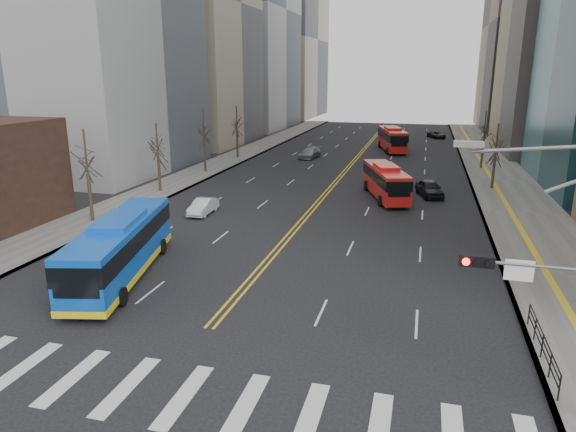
{
  "coord_description": "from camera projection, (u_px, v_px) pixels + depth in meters",
  "views": [
    {
      "loc": [
        9.08,
        -14.8,
        11.42
      ],
      "look_at": [
        2.64,
        9.35,
        4.45
      ],
      "focal_mm": 32.0,
      "sensor_mm": 36.0,
      "label": 1
    }
  ],
  "objects": [
    {
      "name": "red_bus_far",
      "position": [
        392.0,
        138.0,
        77.71
      ],
      "size": [
        5.27,
        11.63,
        3.59
      ],
      "color": "red",
      "rests_on": "ground"
    },
    {
      "name": "car_white",
      "position": [
        203.0,
        206.0,
        42.98
      ],
      "size": [
        1.4,
        3.93,
        1.29
      ],
      "primitive_type": "imported",
      "rotation": [
        0.0,
        0.0,
        0.01
      ],
      "color": "silver",
      "rests_on": "ground"
    },
    {
      "name": "pedestrian_railing",
      "position": [
        543.0,
        342.0,
        20.91
      ],
      "size": [
        0.06,
        6.06,
        1.02
      ],
      "color": "black",
      "rests_on": "sidewalk_right"
    },
    {
      "name": "centerline",
      "position": [
        355.0,
        160.0,
        70.29
      ],
      "size": [
        0.55,
        100.0,
        0.01
      ],
      "color": "gold",
      "rests_on": "ground"
    },
    {
      "name": "red_bus_near",
      "position": [
        386.0,
        180.0,
        48.17
      ],
      "size": [
        5.28,
        10.2,
        3.2
      ],
      "color": "red",
      "rests_on": "ground"
    },
    {
      "name": "signal_mast",
      "position": [
        567.0,
        288.0,
        16.23
      ],
      "size": [
        5.37,
        0.37,
        9.39
      ],
      "color": "gray",
      "rests_on": "ground"
    },
    {
      "name": "street_trees",
      "position": [
        258.0,
        140.0,
        51.73
      ],
      "size": [
        35.2,
        47.2,
        7.6
      ],
      "color": "#2F241D",
      "rests_on": "ground"
    },
    {
      "name": "car_dark_mid",
      "position": [
        429.0,
        188.0,
        49.1
      ],
      "size": [
        3.09,
        4.93,
        1.57
      ],
      "primitive_type": "imported",
      "rotation": [
        0.0,
        0.0,
        0.29
      ],
      "color": "black",
      "rests_on": "ground"
    },
    {
      "name": "ground",
      "position": [
        155.0,
        391.0,
        19.1
      ],
      "size": [
        220.0,
        220.0,
        0.0
      ],
      "primitive_type": "plane",
      "color": "black"
    },
    {
      "name": "car_dark_far",
      "position": [
        436.0,
        135.0,
        93.36
      ],
      "size": [
        3.75,
        4.92,
        1.24
      ],
      "primitive_type": "imported",
      "rotation": [
        0.0,
        0.0,
        0.44
      ],
      "color": "black",
      "rests_on": "ground"
    },
    {
      "name": "crosswalk",
      "position": [
        155.0,
        391.0,
        19.1
      ],
      "size": [
        26.7,
        4.0,
        0.01
      ],
      "color": "silver",
      "rests_on": "ground"
    },
    {
      "name": "blue_bus",
      "position": [
        121.0,
        246.0,
        29.38
      ],
      "size": [
        5.38,
        12.51,
        3.56
      ],
      "color": "blue",
      "rests_on": "ground"
    },
    {
      "name": "sidewalk_left",
      "position": [
        215.0,
        166.0,
        65.06
      ],
      "size": [
        5.0,
        130.0,
        0.15
      ],
      "primitive_type": "cube",
      "color": "slate",
      "rests_on": "ground"
    },
    {
      "name": "sidewalk_right",
      "position": [
        501.0,
        180.0,
        56.62
      ],
      "size": [
        7.0,
        130.0,
        0.15
      ],
      "primitive_type": "cube",
      "color": "slate",
      "rests_on": "ground"
    },
    {
      "name": "car_silver",
      "position": [
        310.0,
        153.0,
        71.45
      ],
      "size": [
        2.65,
        5.22,
        1.45
      ],
      "primitive_type": "imported",
      "rotation": [
        0.0,
        0.0,
        -0.13
      ],
      "color": "gray",
      "rests_on": "ground"
    }
  ]
}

